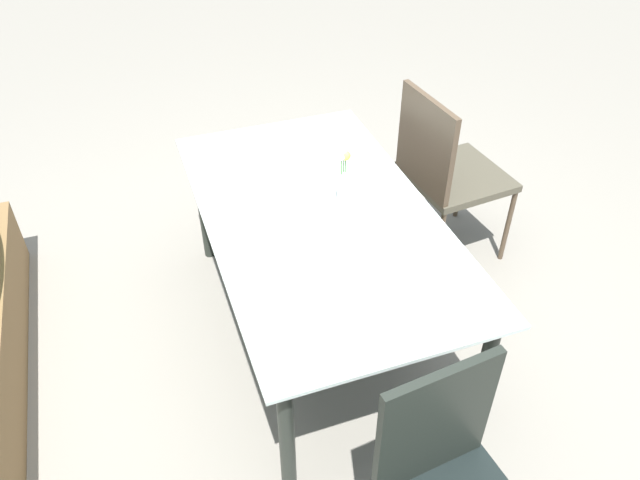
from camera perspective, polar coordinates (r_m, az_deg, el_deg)
name	(u,v)px	position (r m, az deg, el deg)	size (l,w,h in m)	color
ground_plane	(302,323)	(3.21, -1.69, -7.66)	(12.00, 12.00, 0.00)	gray
dining_table	(320,227)	(2.72, 0.00, 1.16)	(1.71, 0.97, 0.73)	silver
chair_near_right	(445,168)	(3.36, 11.39, 6.52)	(0.53, 0.53, 0.99)	#484436
flower_vase	(344,179)	(2.70, 2.18, 5.59)	(0.06, 0.06, 0.26)	silver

